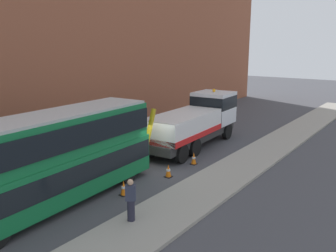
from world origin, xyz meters
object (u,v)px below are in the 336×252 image
Objects in this scene: double_decker_bus at (49,157)px; pedestrian_onlooker at (131,200)px; traffic_cone_near_bus at (124,188)px; traffic_cone_midway at (168,171)px; recovery_tow_truck at (196,121)px; traffic_cone_near_truck at (194,159)px.

double_decker_bus reaches higher than pedestrian_onlooker.
traffic_cone_near_bus is 3.14m from traffic_cone_midway.
traffic_cone_near_truck is (-3.48, -2.04, -1.42)m from recovery_tow_truck.
recovery_tow_truck is at bearing 10.81° from traffic_cone_near_bus.
double_decker_bus reaches higher than traffic_cone_near_truck.
traffic_cone_midway is (3.12, -0.30, 0.00)m from traffic_cone_near_bus.
recovery_tow_truck is 6.53m from traffic_cone_midway.
recovery_tow_truck is at bearing 30.33° from traffic_cone_near_truck.
pedestrian_onlooker is at bearing -163.97° from recovery_tow_truck.
recovery_tow_truck is 9.43m from traffic_cone_near_bus.
traffic_cone_near_bus is 1.00× the size of traffic_cone_midway.
recovery_tow_truck reaches higher than pedestrian_onlooker.
traffic_cone_midway is at bearing -164.53° from recovery_tow_truck.
recovery_tow_truck is 0.92× the size of double_decker_bus.
pedestrian_onlooker is at bearing -130.98° from traffic_cone_near_bus.
traffic_cone_near_bus is at bearing 174.43° from traffic_cone_midway.
traffic_cone_near_bus is (2.69, -1.72, -1.89)m from double_decker_bus.
recovery_tow_truck is 11.67m from pedestrian_onlooker.
pedestrian_onlooker is 2.38× the size of traffic_cone_near_truck.
pedestrian_onlooker is 2.38× the size of traffic_cone_midway.
double_decker_bus is 15.48× the size of traffic_cone_near_truck.
traffic_cone_near_bus is (-9.15, -1.75, -1.42)m from recovery_tow_truck.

